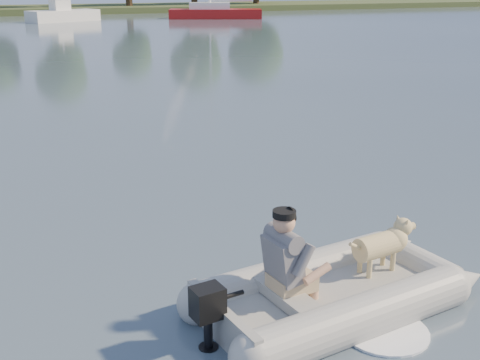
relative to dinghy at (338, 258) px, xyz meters
name	(u,v)px	position (x,y,z in m)	size (l,w,h in m)	color
water	(261,299)	(-0.69, 0.39, -0.54)	(160.00, 160.00, 0.00)	slate
shore_bank	(16,10)	(-0.69, 62.39, -0.29)	(160.00, 12.00, 0.70)	#47512D
dinghy	(338,258)	(0.00, 0.00, 0.00)	(4.34, 3.01, 1.28)	#A4A49F
man	(285,255)	(-0.64, -0.05, 0.17)	(0.67, 0.57, 0.99)	slate
dog	(377,250)	(0.58, 0.14, -0.06)	(0.86, 0.31, 0.57)	tan
outboard_motor	(208,321)	(-1.51, -0.24, -0.26)	(0.38, 0.27, 0.72)	black
motorboat	(63,7)	(2.36, 47.30, 0.59)	(5.86, 2.25, 2.48)	white
sailboat	(215,13)	(15.08, 46.48, -0.06)	(8.32, 5.03, 10.98)	#9E1212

